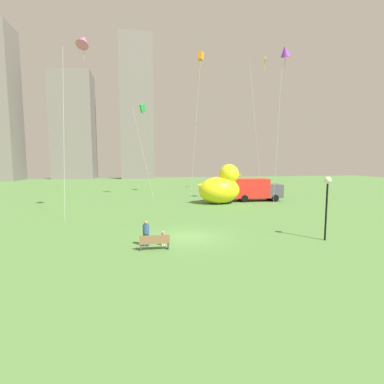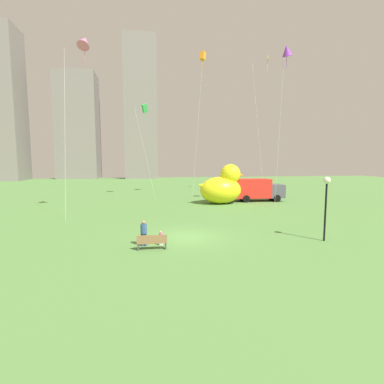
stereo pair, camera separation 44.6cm
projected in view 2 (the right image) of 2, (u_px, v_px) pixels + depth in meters
ground_plane at (188, 237)px, 19.89m from camera, size 140.00×140.00×0.00m
park_bench at (152, 242)px, 17.00m from camera, size 1.76×0.47×0.90m
person_adult at (144, 232)px, 17.71m from camera, size 0.39×0.39×1.59m
person_child at (161, 237)px, 17.86m from camera, size 0.22×0.22×0.91m
giant_inflatable_duck at (222, 187)px, 35.01m from camera, size 5.76×3.69×4.77m
lamppost at (326, 192)px, 18.58m from camera, size 0.46×0.46×4.18m
box_truck at (257, 190)px, 37.25m from camera, size 6.49×2.63×2.85m
city_skyline at (68, 113)px, 80.04m from camera, size 46.21×16.15×39.70m
kite_yellow at (266, 70)px, 44.17m from camera, size 2.32×3.05×21.04m
kite_orange at (203, 57)px, 39.20m from camera, size 1.85×1.88×19.87m
kite_green at (145, 109)px, 40.37m from camera, size 2.63×1.93×13.09m
kite_pink at (84, 42)px, 25.86m from camera, size 2.87×3.90×16.51m
kite_purple at (287, 51)px, 31.23m from camera, size 1.77×1.70×17.65m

